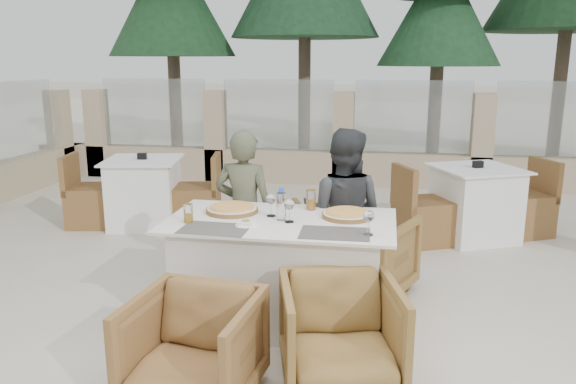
% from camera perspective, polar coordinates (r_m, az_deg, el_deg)
% --- Properties ---
extents(ground, '(80.00, 80.00, 0.00)m').
position_cam_1_polar(ground, '(4.13, -0.08, -13.53)').
color(ground, beige).
rests_on(ground, ground).
extents(sand_patch, '(30.00, 16.00, 0.01)m').
position_cam_1_polar(sand_patch, '(17.74, 7.99, 7.17)').
color(sand_patch, beige).
rests_on(sand_patch, ground).
extents(perimeter_wall_far, '(10.00, 0.34, 1.60)m').
position_cam_1_polar(perimeter_wall_far, '(8.52, 5.66, 6.07)').
color(perimeter_wall_far, '#C8AE8D').
rests_on(perimeter_wall_far, ground).
extents(pine_far_left, '(2.42, 2.42, 5.50)m').
position_cam_1_polar(pine_far_left, '(11.45, -11.76, 17.49)').
color(pine_far_left, '#1E4625').
rests_on(pine_far_left, ground).
extents(pine_centre, '(2.20, 2.20, 5.00)m').
position_cam_1_polar(pine_centre, '(10.88, 15.16, 16.22)').
color(pine_centre, '#204C29').
rests_on(pine_centre, ground).
extents(dining_table, '(1.60, 0.90, 0.77)m').
position_cam_1_polar(dining_table, '(4.07, -0.75, -8.04)').
color(dining_table, silver).
rests_on(dining_table, ground).
extents(placemat_near_left, '(0.46, 0.31, 0.00)m').
position_cam_1_polar(placemat_near_left, '(3.76, -7.46, -3.72)').
color(placemat_near_left, '#57524B').
rests_on(placemat_near_left, dining_table).
extents(placemat_near_right, '(0.46, 0.31, 0.00)m').
position_cam_1_polar(placemat_near_right, '(3.65, 4.78, -4.19)').
color(placemat_near_right, '#534D47').
rests_on(placemat_near_right, dining_table).
extents(pizza_left, '(0.41, 0.41, 0.05)m').
position_cam_1_polar(pizza_left, '(4.15, -5.70, -1.72)').
color(pizza_left, '#C7651B').
rests_on(pizza_left, dining_table).
extents(pizza_right, '(0.44, 0.44, 0.05)m').
position_cam_1_polar(pizza_right, '(4.01, 6.03, -2.27)').
color(pizza_right, orange).
rests_on(pizza_right, dining_table).
extents(water_bottle, '(0.07, 0.07, 0.23)m').
position_cam_1_polar(water_bottle, '(3.91, -0.68, -1.22)').
color(water_bottle, silver).
rests_on(water_bottle, dining_table).
extents(wine_glass_centre, '(0.08, 0.08, 0.18)m').
position_cam_1_polar(wine_glass_centre, '(4.01, -1.72, -1.21)').
color(wine_glass_centre, white).
rests_on(wine_glass_centre, dining_table).
extents(wine_glass_near, '(0.10, 0.10, 0.18)m').
position_cam_1_polar(wine_glass_near, '(3.86, 0.13, -1.77)').
color(wine_glass_near, white).
rests_on(wine_glass_near, dining_table).
extents(wine_glass_corner, '(0.10, 0.10, 0.18)m').
position_cam_1_polar(wine_glass_corner, '(3.62, 8.18, -2.96)').
color(wine_glass_corner, silver).
rests_on(wine_glass_corner, dining_table).
extents(beer_glass_left, '(0.08, 0.08, 0.13)m').
position_cam_1_polar(beer_glass_left, '(3.92, -10.09, -2.14)').
color(beer_glass_left, gold).
rests_on(beer_glass_left, dining_table).
extents(beer_glass_right, '(0.09, 0.09, 0.15)m').
position_cam_1_polar(beer_glass_right, '(4.19, 2.36, -0.81)').
color(beer_glass_right, orange).
rests_on(beer_glass_right, dining_table).
extents(olive_dish, '(0.12, 0.12, 0.04)m').
position_cam_1_polar(olive_dish, '(3.80, -4.28, -3.13)').
color(olive_dish, white).
rests_on(olive_dish, dining_table).
extents(armchair_far_left, '(0.91, 0.92, 0.66)m').
position_cam_1_polar(armchair_far_left, '(4.84, -2.46, -5.20)').
color(armchair_far_left, brown).
rests_on(armchair_far_left, ground).
extents(armchair_far_right, '(0.95, 0.96, 0.66)m').
position_cam_1_polar(armchair_far_right, '(4.59, 7.64, -6.35)').
color(armchair_far_right, brown).
rests_on(armchair_far_right, ground).
extents(armchair_near_left, '(0.73, 0.75, 0.62)m').
position_cam_1_polar(armchair_near_left, '(3.25, -9.59, -15.52)').
color(armchair_near_left, brown).
rests_on(armchair_near_left, ground).
extents(armchair_near_right, '(0.83, 0.84, 0.63)m').
position_cam_1_polar(armchair_near_right, '(3.38, 5.34, -14.08)').
color(armchair_near_right, olive).
rests_on(armchair_near_right, ground).
extents(diner_left, '(0.50, 0.34, 1.33)m').
position_cam_1_polar(diner_left, '(4.56, -4.45, -1.99)').
color(diner_left, '#4F533C').
rests_on(diner_left, ground).
extents(diner_right, '(0.73, 0.61, 1.36)m').
position_cam_1_polar(diner_right, '(4.42, 5.57, -2.30)').
color(diner_right, '#343639').
rests_on(diner_right, ground).
extents(bg_table_a, '(1.77, 1.11, 0.77)m').
position_cam_1_polar(bg_table_a, '(6.62, -14.39, -0.04)').
color(bg_table_a, white).
rests_on(bg_table_a, ground).
extents(bg_table_b, '(1.83, 1.43, 0.77)m').
position_cam_1_polar(bg_table_b, '(6.24, 18.45, -1.11)').
color(bg_table_b, white).
rests_on(bg_table_b, ground).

